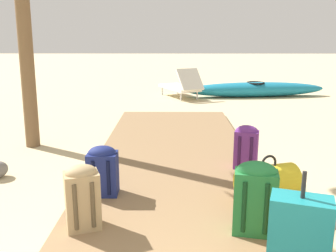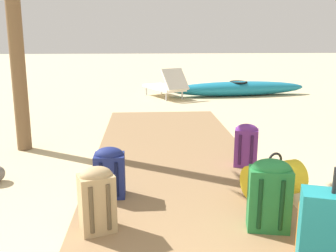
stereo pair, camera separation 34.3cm
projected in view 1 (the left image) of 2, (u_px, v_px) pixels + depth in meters
name	position (u px, v px, depth m)	size (l,w,h in m)	color
ground_plane	(175.00, 204.00, 3.75)	(60.00, 60.00, 0.00)	#D1BA8C
boardwalk	(175.00, 175.00, 4.42)	(2.06, 7.01, 0.08)	olive
backpack_navy	(103.00, 169.00, 3.74)	(0.30, 0.25, 0.51)	navy
backpack_green	(255.00, 196.00, 2.99)	(0.37, 0.27, 0.61)	#237538
backpack_purple	(246.00, 146.00, 4.48)	(0.32, 0.27, 0.53)	#6B2D84
backpack_orange	(306.00, 230.00, 2.60)	(0.35, 0.28, 0.49)	orange
backpack_tan	(82.00, 195.00, 3.07)	(0.33, 0.29, 0.55)	tan
duffel_bag_yellow	(268.00, 182.00, 3.64)	(0.65, 0.50, 0.46)	gold
lounge_chair	(182.00, 86.00, 9.93)	(1.22, 1.63, 0.81)	white
kayak	(255.00, 89.00, 10.18)	(3.92, 1.08, 0.40)	teal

